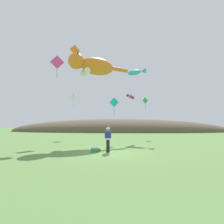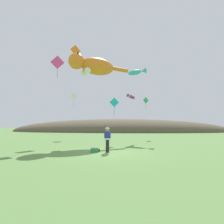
{
  "view_description": "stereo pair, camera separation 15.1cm",
  "coord_description": "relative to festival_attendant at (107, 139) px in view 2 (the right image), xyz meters",
  "views": [
    {
      "loc": [
        0.91,
        -12.38,
        2.08
      ],
      "look_at": [
        0.0,
        4.0,
        3.1
      ],
      "focal_mm": 28.0,
      "sensor_mm": 36.0,
      "label": 1
    },
    {
      "loc": [
        1.06,
        -12.37,
        2.08
      ],
      "look_at": [
        0.0,
        4.0,
        3.1
      ],
      "focal_mm": 28.0,
      "sensor_mm": 36.0,
      "label": 2
    }
  ],
  "objects": [
    {
      "name": "ground_plane",
      "position": [
        0.07,
        -0.06,
        -0.95
      ],
      "size": [
        120.0,
        120.0,
        0.0
      ],
      "primitive_type": "plane",
      "color": "#5B8442"
    },
    {
      "name": "distant_hill_ridge",
      "position": [
        0.07,
        29.72,
        -0.95
      ],
      "size": [
        52.71,
        13.06,
        6.03
      ],
      "color": "brown",
      "rests_on": "ground"
    },
    {
      "name": "festival_attendant",
      "position": [
        0.0,
        0.0,
        0.0
      ],
      "size": [
        0.47,
        0.36,
        1.77
      ],
      "color": "black",
      "rests_on": "ground"
    },
    {
      "name": "kite_spool",
      "position": [
        -0.69,
        0.42,
        -0.85
      ],
      "size": [
        0.17,
        0.21,
        0.21
      ],
      "color": "olive",
      "rests_on": "ground"
    },
    {
      "name": "picnic_cooler",
      "position": [
        -0.93,
        -0.01,
        -0.77
      ],
      "size": [
        0.58,
        0.5,
        0.36
      ],
      "color": "#268C4C",
      "rests_on": "ground"
    },
    {
      "name": "kite_giant_cat",
      "position": [
        -2.25,
        6.72,
        7.56
      ],
      "size": [
        6.53,
        4.63,
        2.26
      ],
      "color": "orange"
    },
    {
      "name": "kite_fish_windsock",
      "position": [
        2.86,
        9.84,
        7.67
      ],
      "size": [
        2.49,
        1.82,
        0.76
      ],
      "color": "#33B2CC"
    },
    {
      "name": "kite_tube_streamer",
      "position": [
        1.98,
        7.44,
        4.14
      ],
      "size": [
        1.06,
        1.91,
        0.44
      ],
      "color": "#8C268C"
    },
    {
      "name": "kite_diamond_pink",
      "position": [
        -5.5,
        4.46,
        7.23
      ],
      "size": [
        1.35,
        0.36,
        2.29
      ],
      "color": "#E53F8C"
    },
    {
      "name": "kite_diamond_white",
      "position": [
        -5.75,
        11.29,
        4.8
      ],
      "size": [
        1.23,
        0.31,
        2.16
      ],
      "color": "white"
    },
    {
      "name": "kite_diamond_teal",
      "position": [
        0.19,
        5.86,
        3.27
      ],
      "size": [
        0.99,
        0.29,
        1.92
      ],
      "color": "#19BFBF"
    },
    {
      "name": "kite_diamond_green",
      "position": [
        4.29,
        12.03,
        4.25
      ],
      "size": [
        0.81,
        0.54,
        1.86
      ],
      "color": "green"
    },
    {
      "name": "kite_diamond_orange",
      "position": [
        -5.25,
        10.06,
        10.87
      ],
      "size": [
        1.2,
        0.8,
        2.33
      ],
      "color": "orange"
    }
  ]
}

